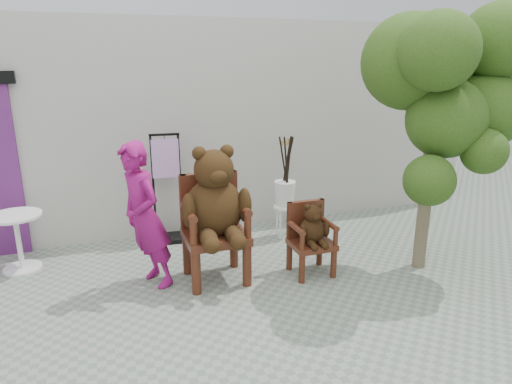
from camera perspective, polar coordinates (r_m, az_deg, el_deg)
ground_plane at (r=4.67m, az=1.57°, el=-15.56°), size 60.00×60.00×0.00m
back_wall at (r=7.01m, az=-7.37°, el=8.32°), size 9.00×1.00×3.00m
chair_big at (r=5.09m, az=-5.19°, el=-1.90°), size 0.78×0.82×1.57m
chair_small at (r=5.39m, az=6.91°, el=-4.93°), size 0.49×0.47×0.88m
person at (r=5.06m, az=-13.69°, el=-3.02°), size 0.61×0.71×1.65m
cafe_table at (r=6.15m, az=-27.64°, el=-4.84°), size 0.60×0.60×0.70m
display_stand at (r=6.39m, az=-10.96°, el=-1.08°), size 0.48×0.39×1.51m
stool_bucket at (r=6.42m, az=3.65°, el=-0.18°), size 0.32×0.32×1.45m
tree at (r=5.45m, az=22.40°, el=12.92°), size 1.76×1.49×3.05m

